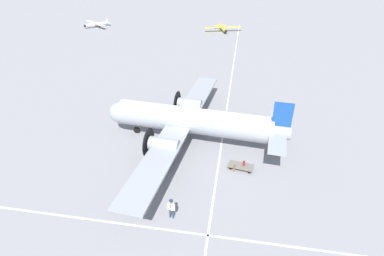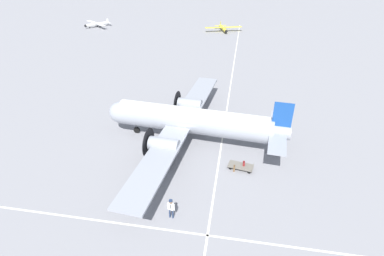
{
  "view_description": "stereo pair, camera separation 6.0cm",
  "coord_description": "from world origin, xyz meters",
  "px_view_note": "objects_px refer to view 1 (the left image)",
  "views": [
    {
      "loc": [
        25.86,
        4.33,
        16.88
      ],
      "look_at": [
        0.0,
        0.0,
        1.54
      ],
      "focal_mm": 28.0,
      "sensor_mm": 36.0,
      "label": 1
    },
    {
      "loc": [
        25.85,
        4.39,
        16.88
      ],
      "look_at": [
        0.0,
        0.0,
        1.54
      ],
      "focal_mm": 28.0,
      "sensor_mm": 36.0,
      "label": 2
    }
  ],
  "objects_px": {
    "suitcase_near_door": "(234,168)",
    "light_aircraft_taxiing": "(223,28)",
    "airliner_main": "(188,120)",
    "suitcase_upright_spare": "(244,165)",
    "baggage_cart": "(241,166)",
    "crew_foreground": "(171,207)",
    "light_aircraft_distant": "(96,24)"
  },
  "relations": [
    {
      "from": "crew_foreground",
      "to": "light_aircraft_taxiing",
      "type": "relative_size",
      "value": 0.19
    },
    {
      "from": "light_aircraft_taxiing",
      "to": "suitcase_near_door",
      "type": "bearing_deg",
      "value": -12.33
    },
    {
      "from": "light_aircraft_taxiing",
      "to": "airliner_main",
      "type": "bearing_deg",
      "value": -17.39
    },
    {
      "from": "airliner_main",
      "to": "light_aircraft_distant",
      "type": "bearing_deg",
      "value": -50.68
    },
    {
      "from": "crew_foreground",
      "to": "suitcase_upright_spare",
      "type": "distance_m",
      "value": 8.63
    },
    {
      "from": "airliner_main",
      "to": "light_aircraft_taxiing",
      "type": "height_order",
      "value": "airliner_main"
    },
    {
      "from": "suitcase_near_door",
      "to": "baggage_cart",
      "type": "relative_size",
      "value": 0.23
    },
    {
      "from": "light_aircraft_taxiing",
      "to": "light_aircraft_distant",
      "type": "bearing_deg",
      "value": -107.08
    },
    {
      "from": "crew_foreground",
      "to": "light_aircraft_distant",
      "type": "relative_size",
      "value": 0.22
    },
    {
      "from": "crew_foreground",
      "to": "suitcase_near_door",
      "type": "bearing_deg",
      "value": -115.97
    },
    {
      "from": "suitcase_upright_spare",
      "to": "crew_foreground",
      "type": "bearing_deg",
      "value": -36.6
    },
    {
      "from": "crew_foreground",
      "to": "airliner_main",
      "type": "bearing_deg",
      "value": -78.42
    },
    {
      "from": "suitcase_upright_spare",
      "to": "light_aircraft_taxiing",
      "type": "xyz_separation_m",
      "value": [
        -54.63,
        -6.14,
        0.47
      ]
    },
    {
      "from": "suitcase_upright_spare",
      "to": "airliner_main",
      "type": "bearing_deg",
      "value": -122.89
    },
    {
      "from": "crew_foreground",
      "to": "suitcase_near_door",
      "type": "distance_m",
      "value": 7.69
    },
    {
      "from": "airliner_main",
      "to": "suitcase_upright_spare",
      "type": "distance_m",
      "value": 7.16
    },
    {
      "from": "airliner_main",
      "to": "crew_foreground",
      "type": "xyz_separation_m",
      "value": [
        10.62,
        0.63,
        -1.34
      ]
    },
    {
      "from": "crew_foreground",
      "to": "suitcase_upright_spare",
      "type": "relative_size",
      "value": 2.62
    },
    {
      "from": "light_aircraft_taxiing",
      "to": "baggage_cart",
      "type": "bearing_deg",
      "value": -11.69
    },
    {
      "from": "light_aircraft_distant",
      "to": "light_aircraft_taxiing",
      "type": "xyz_separation_m",
      "value": [
        -0.44,
        33.35,
        -0.0
      ]
    },
    {
      "from": "airliner_main",
      "to": "suitcase_near_door",
      "type": "relative_size",
      "value": 46.86
    },
    {
      "from": "airliner_main",
      "to": "light_aircraft_taxiing",
      "type": "distance_m",
      "value": 50.94
    },
    {
      "from": "crew_foreground",
      "to": "light_aircraft_distant",
      "type": "xyz_separation_m",
      "value": [
        -61.09,
        -34.36,
        -0.29
      ]
    },
    {
      "from": "airliner_main",
      "to": "baggage_cart",
      "type": "relative_size",
      "value": 10.67
    },
    {
      "from": "suitcase_near_door",
      "to": "light_aircraft_distant",
      "type": "height_order",
      "value": "light_aircraft_distant"
    },
    {
      "from": "baggage_cart",
      "to": "light_aircraft_taxiing",
      "type": "xyz_separation_m",
      "value": [
        -54.8,
        -5.89,
        0.5
      ]
    },
    {
      "from": "suitcase_upright_spare",
      "to": "baggage_cart",
      "type": "relative_size",
      "value": 0.27
    },
    {
      "from": "crew_foreground",
      "to": "baggage_cart",
      "type": "distance_m",
      "value": 8.35
    },
    {
      "from": "light_aircraft_distant",
      "to": "baggage_cart",
      "type": "bearing_deg",
      "value": 74.85
    },
    {
      "from": "suitcase_near_door",
      "to": "light_aircraft_taxiing",
      "type": "height_order",
      "value": "light_aircraft_taxiing"
    },
    {
      "from": "airliner_main",
      "to": "baggage_cart",
      "type": "height_order",
      "value": "airliner_main"
    },
    {
      "from": "airliner_main",
      "to": "light_aircraft_taxiing",
      "type": "bearing_deg",
      "value": -84.01
    }
  ]
}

